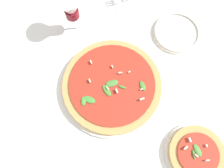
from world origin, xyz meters
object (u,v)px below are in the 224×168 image
object	(u,v)px
pizza_personal_side	(196,154)
side_plate_white	(176,33)
pizza_arugula_main	(112,85)
wine_glass	(71,9)

from	to	relation	value
pizza_personal_side	side_plate_white	distance (m)	0.42
pizza_arugula_main	side_plate_white	size ratio (longest dim) A/B	2.01
pizza_arugula_main	side_plate_white	world-z (taller)	pizza_arugula_main
pizza_arugula_main	pizza_personal_side	world-z (taller)	same
wine_glass	side_plate_white	bearing A→B (deg)	163.66
pizza_arugula_main	wine_glass	world-z (taller)	wine_glass
pizza_arugula_main	wine_glass	xyz separation A→B (m)	(0.08, -0.25, 0.10)
pizza_personal_side	wine_glass	distance (m)	0.59
pizza_arugula_main	pizza_personal_side	xyz separation A→B (m)	(-0.20, 0.27, -0.00)
side_plate_white	wine_glass	bearing A→B (deg)	-16.34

